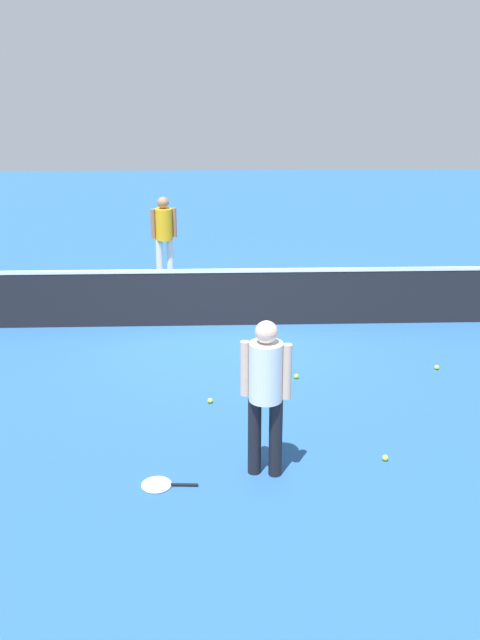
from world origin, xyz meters
name	(u,v)px	position (x,y,z in m)	size (l,w,h in m)	color
ground_plane	(225,325)	(0.00, 0.00, 0.00)	(40.00, 40.00, 0.00)	#265693
court_net	(224,296)	(0.00, 0.00, 0.50)	(10.09, 0.09, 1.07)	#4C4C51
player_near_side	(266,386)	(0.35, -4.66, 1.01)	(0.53, 0.41, 1.70)	black
player_far_side	(164,232)	(-1.15, 2.73, 1.01)	(0.53, 0.41, 1.70)	white
tennis_racket_near_player	(159,485)	(-0.75, -4.86, 0.01)	(0.59, 0.33, 0.03)	white
tennis_racket_far_player	(125,281)	(-1.96, 2.67, 0.01)	(0.60, 0.37, 0.03)	red
tennis_ball_near_player	(210,401)	(-0.23, -2.96, 0.03)	(0.07, 0.07, 0.07)	#C6E033
tennis_ball_by_net	(296,376)	(0.96, -2.23, 0.03)	(0.07, 0.07, 0.07)	#C6E033
tennis_ball_midcourt	(437,367)	(2.99, -1.99, 0.03)	(0.07, 0.07, 0.07)	#C6E033
tennis_ball_baseline	(385,458)	(1.68, -4.45, 0.03)	(0.07, 0.07, 0.07)	#C6E033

